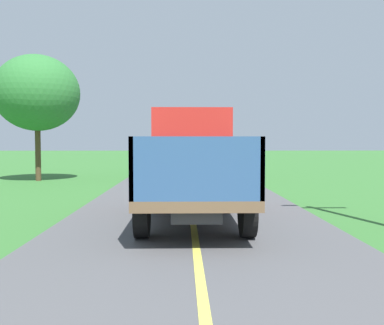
{
  "coord_description": "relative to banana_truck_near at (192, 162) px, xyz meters",
  "views": [
    {
      "loc": [
        -0.24,
        1.49,
        1.99
      ],
      "look_at": [
        0.02,
        13.82,
        1.4
      ],
      "focal_mm": 40.65,
      "sensor_mm": 36.0,
      "label": 1
    }
  ],
  "objects": [
    {
      "name": "banana_truck_near",
      "position": [
        0.0,
        0.0,
        0.0
      ],
      "size": [
        2.38,
        5.82,
        2.8
      ],
      "color": "#2D2D30",
      "rests_on": "road_surface"
    },
    {
      "name": "banana_truck_far",
      "position": [
        0.32,
        15.32,
        0.0
      ],
      "size": [
        2.38,
        5.81,
        2.8
      ],
      "color": "#2D2D30",
      "rests_on": "road_surface"
    },
    {
      "name": "roadside_tree_near_left",
      "position": [
        -7.62,
        11.22,
        2.99
      ],
      "size": [
        4.26,
        4.26,
        6.38
      ],
      "color": "#4C3823",
      "rests_on": "ground"
    }
  ]
}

